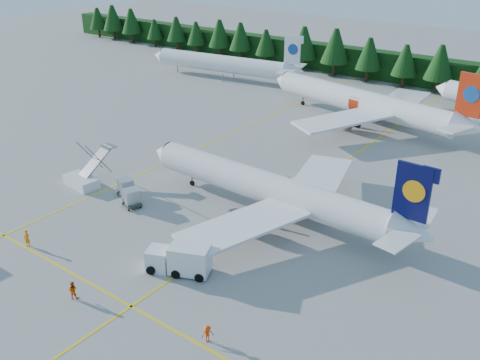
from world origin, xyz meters
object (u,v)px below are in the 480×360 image
Objects in this scene: airliner_red at (357,101)px; service_truck at (179,259)px; airliner_navy at (262,186)px; airstairs at (84,178)px.

airliner_red is 52.14m from service_truck.
airliner_red reaches higher than airliner_navy.
airliner_navy reaches higher than airstairs.
airliner_red reaches higher than service_truck.
service_truck is at bearing -10.38° from airstairs.
airliner_red is at bearing 76.03° from airstairs.
airstairs is at bearing -98.54° from airliner_red.
airliner_red is at bearing 74.27° from service_truck.
airliner_navy is at bearing -69.41° from airliner_red.
airstairs is at bearing 140.46° from service_truck.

